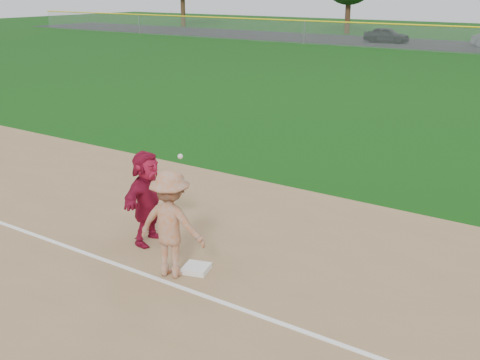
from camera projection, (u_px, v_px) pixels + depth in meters
The scene contains 6 objects.
ground at pixel (194, 266), 11.22m from camera, with size 160.00×160.00×0.00m, color #0E430C.
foul_line at pixel (165, 282), 10.58m from camera, with size 60.00×0.10×0.01m, color white.
first_base at pixel (196, 268), 10.98m from camera, with size 0.45×0.45×0.10m, color white.
base_runner at pixel (147, 197), 11.96m from camera, with size 1.78×0.57×1.92m, color maroon.
car_left at pixel (387, 35), 54.08m from camera, with size 1.62×4.03×1.37m, color black.
first_base_play at pixel (171, 224), 10.58m from camera, with size 1.38×0.98×2.16m.
Camera 1 is at (6.53, -7.84, 5.01)m, focal length 45.00 mm.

